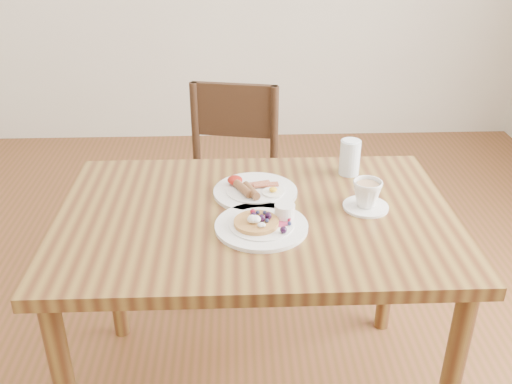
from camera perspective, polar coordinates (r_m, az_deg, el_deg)
dining_table at (r=1.78m, az=-0.00°, el=-4.83°), size 1.20×0.80×0.75m
chair_far at (r=2.53m, az=-2.64°, el=1.44°), size 0.49×0.49×0.88m
pancake_plate at (r=1.64m, az=0.73°, el=-3.15°), size 0.27×0.27×0.06m
breakfast_plate at (r=1.83m, az=-0.20°, el=0.14°), size 0.27×0.27×0.04m
teacup_saucer at (r=1.77m, az=11.01°, el=-0.37°), size 0.14×0.14×0.09m
water_glass at (r=1.97m, az=9.36°, el=3.44°), size 0.07×0.07×0.12m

